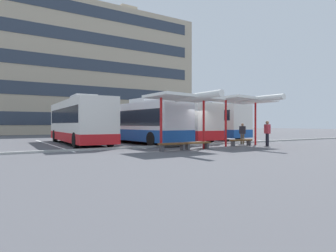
{
  "coord_description": "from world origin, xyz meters",
  "views": [
    {
      "loc": [
        -12.78,
        -16.26,
        1.51
      ],
      "look_at": [
        -1.07,
        2.34,
        1.37
      ],
      "focal_mm": 31.27,
      "sensor_mm": 36.0,
      "label": 1
    }
  ],
  "objects_px": {
    "waiting_shelter_0": "(186,99)",
    "waiting_shelter_1": "(244,101)",
    "coach_bus_3": "(201,122)",
    "bench_0": "(172,145)",
    "coach_bus_2": "(176,123)",
    "waiting_passenger_0": "(267,131)",
    "coach_bus_0": "(79,122)",
    "bench_2": "(241,141)",
    "bench_1": "(197,144)",
    "coach_bus_1": "(135,123)",
    "waiting_passenger_1": "(242,132)"
  },
  "relations": [
    {
      "from": "coach_bus_0",
      "to": "bench_1",
      "type": "distance_m",
      "value": 9.79
    },
    {
      "from": "waiting_shelter_0",
      "to": "bench_1",
      "type": "bearing_deg",
      "value": 6.23
    },
    {
      "from": "coach_bus_2",
      "to": "coach_bus_0",
      "type": "bearing_deg",
      "value": 177.62
    },
    {
      "from": "coach_bus_0",
      "to": "waiting_shelter_1",
      "type": "distance_m",
      "value": 12.28
    },
    {
      "from": "bench_1",
      "to": "waiting_passenger_0",
      "type": "relative_size",
      "value": 0.99
    },
    {
      "from": "coach_bus_2",
      "to": "bench_2",
      "type": "distance_m",
      "value": 7.51
    },
    {
      "from": "bench_1",
      "to": "waiting_shelter_1",
      "type": "relative_size",
      "value": 0.34
    },
    {
      "from": "waiting_shelter_0",
      "to": "waiting_shelter_1",
      "type": "xyz_separation_m",
      "value": [
        5.33,
        0.52,
        0.13
      ]
    },
    {
      "from": "bench_2",
      "to": "coach_bus_0",
      "type": "bearing_deg",
      "value": 139.81
    },
    {
      "from": "coach_bus_3",
      "to": "bench_0",
      "type": "xyz_separation_m",
      "value": [
        -10.27,
        -10.33,
        -1.38
      ]
    },
    {
      "from": "waiting_shelter_1",
      "to": "bench_2",
      "type": "bearing_deg",
      "value": 90.0
    },
    {
      "from": "waiting_passenger_1",
      "to": "bench_2",
      "type": "bearing_deg",
      "value": -139.63
    },
    {
      "from": "coach_bus_1",
      "to": "waiting_passenger_0",
      "type": "xyz_separation_m",
      "value": [
        6.24,
        -8.08,
        -0.57
      ]
    },
    {
      "from": "coach_bus_3",
      "to": "bench_2",
      "type": "relative_size",
      "value": 6.47
    },
    {
      "from": "bench_1",
      "to": "waiting_passenger_0",
      "type": "distance_m",
      "value": 5.89
    },
    {
      "from": "coach_bus_2",
      "to": "waiting_shelter_0",
      "type": "xyz_separation_m",
      "value": [
        -4.76,
        -8.2,
        1.4
      ]
    },
    {
      "from": "waiting_passenger_1",
      "to": "bench_1",
      "type": "bearing_deg",
      "value": -161.74
    },
    {
      "from": "coach_bus_3",
      "to": "bench_1",
      "type": "height_order",
      "value": "coach_bus_3"
    },
    {
      "from": "coach_bus_3",
      "to": "coach_bus_1",
      "type": "bearing_deg",
      "value": -163.58
    },
    {
      "from": "bench_1",
      "to": "waiting_passenger_1",
      "type": "height_order",
      "value": "waiting_passenger_1"
    },
    {
      "from": "bench_1",
      "to": "waiting_shelter_1",
      "type": "bearing_deg",
      "value": 5.4
    },
    {
      "from": "coach_bus_2",
      "to": "coach_bus_3",
      "type": "distance_m",
      "value": 5.11
    },
    {
      "from": "bench_1",
      "to": "waiting_passenger_0",
      "type": "bearing_deg",
      "value": -3.85
    },
    {
      "from": "waiting_shelter_1",
      "to": "waiting_passenger_0",
      "type": "relative_size",
      "value": 2.94
    },
    {
      "from": "coach_bus_1",
      "to": "bench_0",
      "type": "relative_size",
      "value": 7.18
    },
    {
      "from": "waiting_shelter_0",
      "to": "bench_1",
      "type": "relative_size",
      "value": 2.71
    },
    {
      "from": "coach_bus_2",
      "to": "bench_1",
      "type": "relative_size",
      "value": 6.04
    },
    {
      "from": "waiting_shelter_0",
      "to": "bench_0",
      "type": "relative_size",
      "value": 2.8
    },
    {
      "from": "coach_bus_2",
      "to": "waiting_passenger_1",
      "type": "height_order",
      "value": "coach_bus_2"
    },
    {
      "from": "bench_0",
      "to": "bench_1",
      "type": "bearing_deg",
      "value": 0.83
    },
    {
      "from": "coach_bus_1",
      "to": "waiting_passenger_0",
      "type": "distance_m",
      "value": 10.22
    },
    {
      "from": "coach_bus_0",
      "to": "bench_0",
      "type": "xyz_separation_m",
      "value": [
        2.93,
        -8.49,
        -1.34
      ]
    },
    {
      "from": "coach_bus_0",
      "to": "coach_bus_1",
      "type": "distance_m",
      "value": 4.39
    },
    {
      "from": "bench_0",
      "to": "bench_2",
      "type": "distance_m",
      "value": 6.28
    },
    {
      "from": "coach_bus_3",
      "to": "waiting_passenger_0",
      "type": "height_order",
      "value": "coach_bus_3"
    },
    {
      "from": "coach_bus_3",
      "to": "bench_0",
      "type": "distance_m",
      "value": 14.63
    },
    {
      "from": "bench_2",
      "to": "waiting_shelter_1",
      "type": "bearing_deg",
      "value": -90.0
    },
    {
      "from": "bench_0",
      "to": "bench_1",
      "type": "distance_m",
      "value": 1.8
    },
    {
      "from": "coach_bus_2",
      "to": "coach_bus_1",
      "type": "bearing_deg",
      "value": -174.41
    },
    {
      "from": "waiting_passenger_1",
      "to": "bench_0",
      "type": "bearing_deg",
      "value": -165.65
    },
    {
      "from": "coach_bus_1",
      "to": "waiting_shelter_0",
      "type": "bearing_deg",
      "value": -93.63
    },
    {
      "from": "coach_bus_0",
      "to": "coach_bus_1",
      "type": "relative_size",
      "value": 0.94
    },
    {
      "from": "coach_bus_0",
      "to": "coach_bus_1",
      "type": "xyz_separation_m",
      "value": [
        4.32,
        -0.77,
        -0.1
      ]
    },
    {
      "from": "coach_bus_1",
      "to": "waiting_passenger_1",
      "type": "height_order",
      "value": "coach_bus_1"
    },
    {
      "from": "coach_bus_2",
      "to": "waiting_passenger_0",
      "type": "relative_size",
      "value": 6.0
    },
    {
      "from": "coach_bus_1",
      "to": "bench_2",
      "type": "bearing_deg",
      "value": -55.22
    },
    {
      "from": "coach_bus_0",
      "to": "bench_2",
      "type": "bearing_deg",
      "value": -40.19
    },
    {
      "from": "bench_0",
      "to": "waiting_shelter_1",
      "type": "distance_m",
      "value": 6.84
    },
    {
      "from": "coach_bus_2",
      "to": "waiting_passenger_0",
      "type": "bearing_deg",
      "value": -76.91
    },
    {
      "from": "coach_bus_0",
      "to": "bench_1",
      "type": "xyz_separation_m",
      "value": [
        4.73,
        -8.46,
        -1.34
      ]
    }
  ]
}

